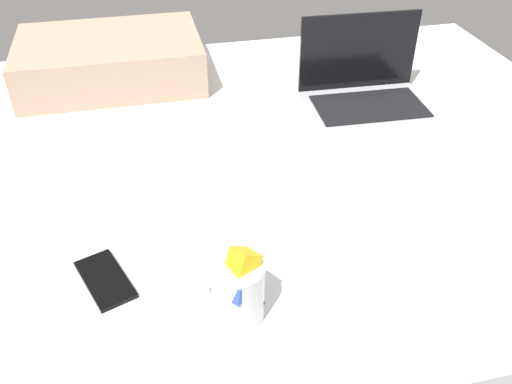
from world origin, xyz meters
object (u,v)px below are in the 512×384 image
object	(u,v)px
cell_phone	(105,279)
laptop	(365,91)
snack_cup	(238,290)
pillow	(110,60)

from	to	relation	value
cell_phone	laptop	bearing A→B (deg)	-163.59
laptop	snack_cup	xyz separation A→B (cm)	(-48.20, -65.78, 1.57)
snack_cup	cell_phone	bearing A→B (deg)	149.31
laptop	cell_phone	bearing A→B (deg)	-140.73
snack_cup	pillow	xyz separation A→B (cm)	(-18.67, 97.41, 0.53)
snack_cup	cell_phone	xyz separation A→B (cm)	(-21.73, 12.90, -5.57)
cell_phone	pillow	size ratio (longest dim) A/B	0.27
laptop	snack_cup	size ratio (longest dim) A/B	2.36
snack_cup	pillow	bearing A→B (deg)	100.85
laptop	snack_cup	world-z (taller)	laptop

